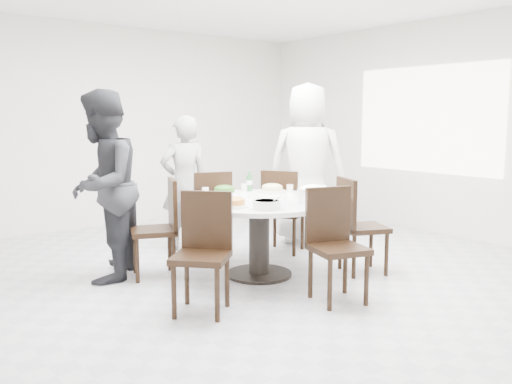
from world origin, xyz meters
TOP-DOWN VIEW (x-y plane):
  - floor at (0.00, 0.00)m, footprint 6.00×6.00m
  - wall_back at (0.00, 3.00)m, footprint 6.00×0.01m
  - wall_right at (3.00, 0.00)m, footprint 0.01×6.00m
  - window at (2.98, 0.00)m, footprint 0.04×2.20m
  - dining_table at (-0.08, -0.29)m, footprint 1.50×1.50m
  - chair_ne at (0.73, 0.28)m, footprint 0.58×0.58m
  - chair_n at (-0.01, 0.71)m, footprint 0.53×0.53m
  - chair_nw at (-0.91, 0.31)m, footprint 0.55×0.55m
  - chair_sw at (-1.07, -0.80)m, footprint 0.59×0.59m
  - chair_s at (-0.03, -1.28)m, footprint 0.52×0.52m
  - chair_se at (0.79, -0.84)m, footprint 0.56×0.56m
  - diner_right at (1.25, 0.45)m, footprint 1.09×1.12m
  - diner_middle at (-0.10, 1.09)m, footprint 0.63×0.48m
  - diner_left at (-1.31, 0.53)m, footprint 1.08×1.11m
  - dish_greens at (-0.14, 0.22)m, footprint 0.26×0.26m
  - dish_pale at (0.32, 0.01)m, footprint 0.28×0.28m
  - dish_orange at (-0.50, -0.11)m, footprint 0.28×0.28m
  - dish_redbrown at (0.38, -0.49)m, footprint 0.29×0.29m
  - dish_tofu at (-0.53, -0.49)m, footprint 0.25×0.25m
  - rice_bowl at (0.20, -0.74)m, footprint 0.29×0.29m
  - soup_bowl at (-0.36, -0.73)m, footprint 0.24×0.24m
  - beverage_bottle at (0.21, 0.25)m, footprint 0.06×0.06m
  - tea_cups at (-0.08, 0.37)m, footprint 0.07×0.07m
  - chopsticks at (-0.07, 0.39)m, footprint 0.24×0.04m

SIDE VIEW (x-z plane):
  - floor at x=0.00m, z-range -0.01..0.01m
  - dining_table at x=-0.08m, z-range 0.00..0.75m
  - chair_ne at x=0.73m, z-range 0.00..0.95m
  - chair_n at x=-0.01m, z-range 0.00..0.95m
  - chair_nw at x=-0.91m, z-range 0.00..0.95m
  - chair_sw at x=-1.07m, z-range 0.00..0.95m
  - chair_s at x=-0.03m, z-range 0.00..0.95m
  - chair_se at x=0.79m, z-range 0.00..0.95m
  - chopsticks at x=-0.07m, z-range 0.75..0.76m
  - diner_middle at x=-0.10m, z-range 0.00..1.55m
  - dish_tofu at x=-0.53m, z-range 0.75..0.82m
  - dish_greens at x=-0.14m, z-range 0.75..0.82m
  - dish_redbrown at x=0.38m, z-range 0.75..0.82m
  - dish_pale at x=0.32m, z-range 0.75..0.82m
  - soup_bowl at x=-0.36m, z-range 0.75..0.83m
  - dish_orange at x=-0.50m, z-range 0.75..0.83m
  - tea_cups at x=-0.08m, z-range 0.75..0.83m
  - rice_bowl at x=0.20m, z-range 0.75..0.88m
  - beverage_bottle at x=0.21m, z-range 0.75..0.97m
  - diner_left at x=-1.31m, z-range 0.00..1.80m
  - diner_right at x=1.25m, z-range 0.00..1.94m
  - wall_back at x=0.00m, z-range 0.00..2.80m
  - wall_right at x=3.00m, z-range 0.00..2.80m
  - window at x=2.98m, z-range 0.80..2.20m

